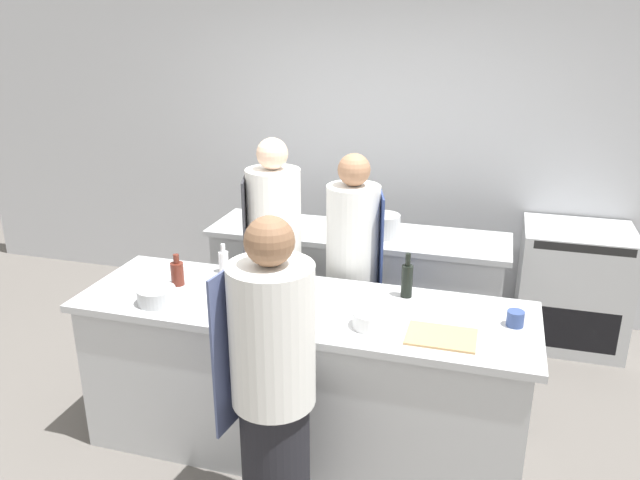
% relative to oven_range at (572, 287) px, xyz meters
% --- Properties ---
extents(ground_plane, '(16.00, 16.00, 0.00)m').
position_rel_oven_range_xyz_m(ground_plane, '(-1.59, -1.76, -0.46)').
color(ground_plane, '#605B56').
extents(wall_back, '(8.00, 0.06, 2.80)m').
position_rel_oven_range_xyz_m(wall_back, '(-1.59, 0.37, 0.94)').
color(wall_back, silver).
rests_on(wall_back, ground_plane).
extents(prep_counter, '(2.51, 0.78, 0.91)m').
position_rel_oven_range_xyz_m(prep_counter, '(-1.59, -1.76, -0.00)').
color(prep_counter, '#B7BABC').
rests_on(prep_counter, ground_plane).
extents(pass_counter, '(2.18, 0.60, 0.91)m').
position_rel_oven_range_xyz_m(pass_counter, '(-1.57, -0.51, -0.00)').
color(pass_counter, '#B7BABC').
rests_on(pass_counter, ground_plane).
extents(oven_range, '(0.78, 0.64, 0.92)m').
position_rel_oven_range_xyz_m(oven_range, '(0.00, 0.00, 0.00)').
color(oven_range, '#B7BABC').
rests_on(oven_range, ground_plane).
extents(chef_at_prep_near, '(0.42, 0.40, 1.63)m').
position_rel_oven_range_xyz_m(chef_at_prep_near, '(-1.51, -2.42, 0.35)').
color(chef_at_prep_near, black).
rests_on(chef_at_prep_near, ground_plane).
extents(chef_at_stove, '(0.38, 0.37, 1.63)m').
position_rel_oven_range_xyz_m(chef_at_stove, '(-1.45, -1.14, 0.36)').
color(chef_at_stove, black).
rests_on(chef_at_stove, ground_plane).
extents(chef_at_pass_far, '(0.40, 0.39, 1.69)m').
position_rel_oven_range_xyz_m(chef_at_pass_far, '(-1.98, -1.13, 0.39)').
color(chef_at_pass_far, black).
rests_on(chef_at_pass_far, ground_plane).
extents(bottle_olive_oil, '(0.06, 0.06, 0.26)m').
position_rel_oven_range_xyz_m(bottle_olive_oil, '(-1.05, -1.50, 0.56)').
color(bottle_olive_oil, black).
rests_on(bottle_olive_oil, prep_counter).
extents(bottle_vinegar, '(0.08, 0.08, 0.19)m').
position_rel_oven_range_xyz_m(bottle_vinegar, '(-2.36, -1.71, 0.53)').
color(bottle_vinegar, '#5B2319').
rests_on(bottle_vinegar, prep_counter).
extents(bottle_wine, '(0.06, 0.06, 0.18)m').
position_rel_oven_range_xyz_m(bottle_wine, '(-2.18, -1.47, 0.53)').
color(bottle_wine, silver).
rests_on(bottle_wine, prep_counter).
extents(bowl_mixing_large, '(0.21, 0.21, 0.09)m').
position_rel_oven_range_xyz_m(bowl_mixing_large, '(-2.35, -1.97, 0.50)').
color(bowl_mixing_large, '#B7BABC').
rests_on(bowl_mixing_large, prep_counter).
extents(bowl_prep_small, '(0.25, 0.25, 0.05)m').
position_rel_oven_range_xyz_m(bowl_prep_small, '(-1.99, -1.71, 0.48)').
color(bowl_prep_small, tan).
rests_on(bowl_prep_small, prep_counter).
extents(bowl_ceramic_blue, '(0.20, 0.20, 0.08)m').
position_rel_oven_range_xyz_m(bowl_ceramic_blue, '(-1.16, -1.91, 0.50)').
color(bowl_ceramic_blue, white).
rests_on(bowl_ceramic_blue, prep_counter).
extents(bowl_wooden_salad, '(0.20, 0.20, 0.05)m').
position_rel_oven_range_xyz_m(bowl_wooden_salad, '(-1.68, -1.92, 0.48)').
color(bowl_wooden_salad, '#B7BABC').
rests_on(bowl_wooden_salad, prep_counter).
extents(cup, '(0.09, 0.09, 0.08)m').
position_rel_oven_range_xyz_m(cup, '(-0.47, -1.70, 0.50)').
color(cup, '#33477F').
rests_on(cup, prep_counter).
extents(cutting_board, '(0.34, 0.24, 0.01)m').
position_rel_oven_range_xyz_m(cutting_board, '(-0.82, -1.93, 0.46)').
color(cutting_board, tan).
rests_on(cutting_board, prep_counter).
extents(stockpot, '(0.23, 0.23, 0.16)m').
position_rel_oven_range_xyz_m(stockpot, '(-1.37, -0.54, 0.54)').
color(stockpot, '#B7BABC').
rests_on(stockpot, pass_counter).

